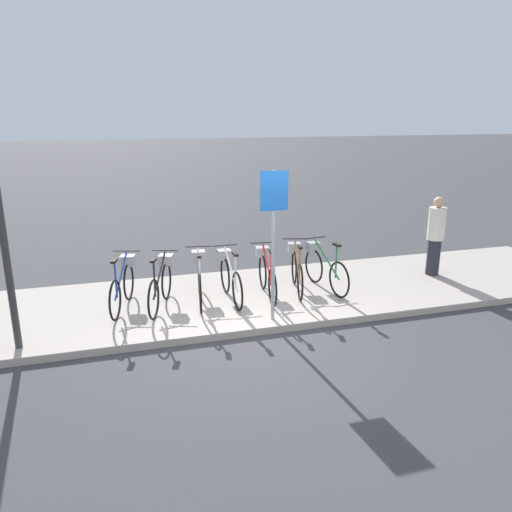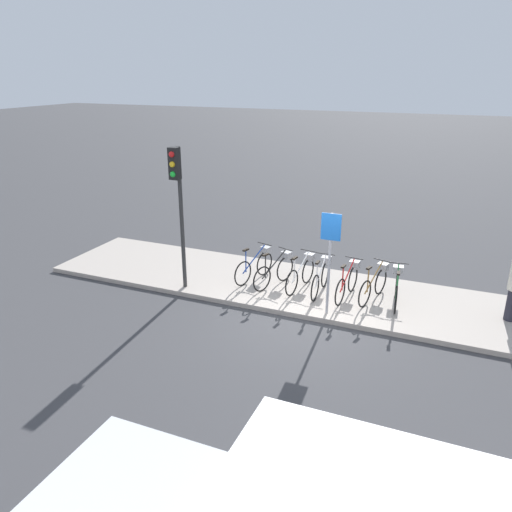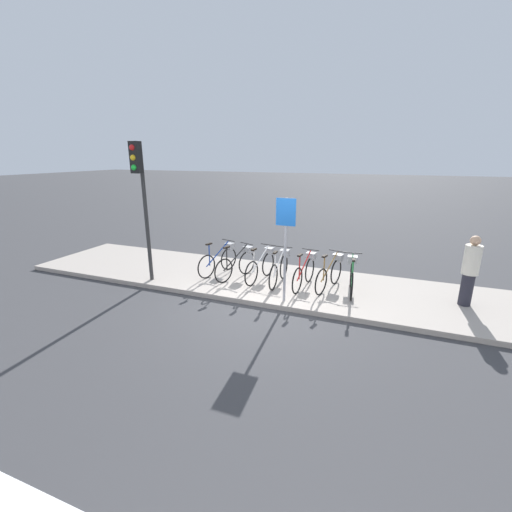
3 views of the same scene
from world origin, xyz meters
name	(u,v)px [view 1 (image 1 of 3)]	position (x,y,z in m)	size (l,w,h in m)	color
ground_plane	(253,336)	(0.00, 0.00, 0.00)	(120.00, 120.00, 0.00)	#38383A
sidewalk	(230,299)	(0.00, 1.48, 0.06)	(14.93, 2.97, 0.12)	#9E9389
parked_bicycle_0	(123,283)	(-1.85, 1.51, 0.55)	(0.58, 1.52, 0.97)	black
parked_bicycle_1	(161,282)	(-1.23, 1.36, 0.55)	(0.65, 1.50, 0.97)	black
parked_bicycle_2	(199,277)	(-0.56, 1.44, 0.55)	(0.46, 1.56, 0.97)	black
parked_bicycle_3	(230,276)	(-0.03, 1.38, 0.55)	(0.46, 1.57, 0.97)	black
parked_bicycle_4	(266,273)	(0.65, 1.37, 0.55)	(0.46, 1.57, 0.97)	black
parked_bicycle_5	(297,268)	(1.27, 1.49, 0.55)	(0.54, 1.53, 0.97)	black
parked_bicycle_6	(323,266)	(1.80, 1.44, 0.55)	(0.46, 1.57, 0.97)	black
pedestrian	(436,235)	(4.29, 1.57, 0.96)	(0.34, 0.34, 1.60)	#23232D
sign_post	(274,221)	(0.42, 0.29, 1.74)	(0.44, 0.07, 2.38)	#99999E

